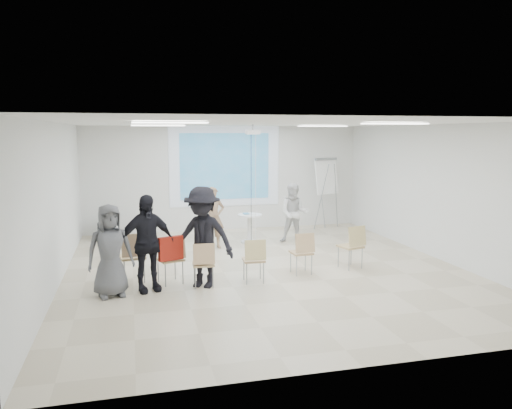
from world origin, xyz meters
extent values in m
cube|color=beige|center=(0.00, 0.00, -0.05)|extent=(8.00, 9.00, 0.10)
cube|color=white|center=(0.00, 0.00, 3.05)|extent=(8.00, 9.00, 0.10)
cube|color=silver|center=(0.00, 4.55, 1.50)|extent=(8.00, 0.10, 3.00)
cube|color=silver|center=(-4.05, 0.00, 1.50)|extent=(0.10, 9.00, 3.00)
cube|color=silver|center=(4.05, 0.00, 1.50)|extent=(0.10, 9.00, 3.00)
cube|color=silver|center=(0.00, 4.49, 1.85)|extent=(3.20, 0.01, 2.30)
cube|color=teal|center=(0.00, 4.47, 1.85)|extent=(2.60, 0.01, 1.90)
cylinder|color=white|center=(0.27, 2.53, 0.03)|extent=(0.46, 0.46, 0.05)
cylinder|color=silver|center=(0.27, 2.53, 0.36)|extent=(0.12, 0.12, 0.67)
cylinder|color=white|center=(0.27, 2.53, 0.72)|extent=(0.62, 0.62, 0.04)
cube|color=silver|center=(0.32, 2.50, 0.75)|extent=(0.23, 0.18, 0.01)
cube|color=teal|center=(0.19, 2.59, 0.76)|extent=(0.15, 0.21, 0.02)
imported|color=#97785C|center=(-0.72, 2.20, 0.85)|extent=(0.67, 0.49, 1.71)
imported|color=white|center=(1.38, 2.29, 0.85)|extent=(1.00, 0.91, 1.70)
cube|color=silver|center=(-0.54, 2.45, 1.13)|extent=(0.05, 0.11, 0.04)
cube|color=silver|center=(1.20, 2.54, 1.15)|extent=(0.08, 0.13, 0.04)
cube|color=tan|center=(-2.67, -0.19, 0.48)|extent=(0.51, 0.51, 0.04)
cube|color=tan|center=(-2.63, -0.40, 0.75)|extent=(0.46, 0.16, 0.43)
cylinder|color=gray|center=(-2.82, -0.40, 0.23)|extent=(0.03, 0.03, 0.47)
cylinder|color=gray|center=(-2.46, -0.34, 0.23)|extent=(0.03, 0.03, 0.47)
cylinder|color=#909298|center=(-2.87, -0.04, 0.23)|extent=(0.03, 0.03, 0.47)
cylinder|color=gray|center=(-2.51, 0.02, 0.23)|extent=(0.03, 0.03, 0.47)
cube|color=tan|center=(-1.98, -0.48, 0.46)|extent=(0.54, 0.54, 0.04)
cube|color=tan|center=(-1.91, -0.67, 0.71)|extent=(0.43, 0.22, 0.41)
cylinder|color=gray|center=(-2.09, -0.70, 0.22)|extent=(0.03, 0.03, 0.45)
cylinder|color=gray|center=(-1.76, -0.59, 0.22)|extent=(0.03, 0.03, 0.45)
cylinder|color=#95979D|center=(-2.20, -0.37, 0.22)|extent=(0.03, 0.03, 0.45)
cylinder|color=gray|center=(-1.87, -0.26, 0.22)|extent=(0.03, 0.03, 0.45)
cube|color=tan|center=(-1.40, -0.82, 0.42)|extent=(0.42, 0.42, 0.04)
cube|color=tan|center=(-1.42, -1.00, 0.65)|extent=(0.40, 0.10, 0.37)
cylinder|color=gray|center=(-1.57, -0.96, 0.21)|extent=(0.02, 0.02, 0.41)
cylinder|color=gray|center=(-1.26, -0.98, 0.21)|extent=(0.02, 0.02, 0.41)
cylinder|color=gray|center=(-1.55, -0.65, 0.21)|extent=(0.02, 0.02, 0.41)
cylinder|color=gray|center=(-1.24, -0.67, 0.21)|extent=(0.02, 0.02, 0.41)
cube|color=tan|center=(-0.44, -0.77, 0.42)|extent=(0.42, 0.42, 0.04)
cube|color=tan|center=(-0.45, -0.96, 0.66)|extent=(0.40, 0.11, 0.38)
cylinder|color=gray|center=(-0.61, -0.92, 0.21)|extent=(0.02, 0.02, 0.42)
cylinder|color=#919399|center=(-0.29, -0.94, 0.21)|extent=(0.02, 0.02, 0.42)
cylinder|color=#94979C|center=(-0.59, -0.60, 0.21)|extent=(0.02, 0.02, 0.42)
cylinder|color=#97999F|center=(-0.27, -0.62, 0.21)|extent=(0.02, 0.02, 0.42)
cube|color=tan|center=(0.62, -0.46, 0.43)|extent=(0.42, 0.42, 0.04)
cube|color=tan|center=(0.63, -0.65, 0.67)|extent=(0.40, 0.10, 0.38)
cylinder|color=#93969B|center=(0.47, -0.63, 0.21)|extent=(0.02, 0.02, 0.42)
cylinder|color=gray|center=(0.79, -0.61, 0.21)|extent=(0.02, 0.02, 0.42)
cylinder|color=gray|center=(0.45, -0.31, 0.21)|extent=(0.02, 0.02, 0.42)
cylinder|color=#94989C|center=(0.77, -0.29, 0.21)|extent=(0.02, 0.02, 0.42)
cube|color=tan|center=(1.76, -0.31, 0.46)|extent=(0.53, 0.53, 0.04)
cube|color=#CEB777|center=(1.81, -0.50, 0.71)|extent=(0.43, 0.20, 0.41)
cylinder|color=gray|center=(1.64, -0.52, 0.22)|extent=(0.03, 0.03, 0.45)
cylinder|color=#95999E|center=(1.97, -0.43, 0.22)|extent=(0.03, 0.03, 0.45)
cylinder|color=gray|center=(1.54, -0.19, 0.22)|extent=(0.03, 0.03, 0.45)
cylinder|color=gray|center=(1.88, -0.09, 0.22)|extent=(0.03, 0.03, 0.45)
cube|color=#AB2115|center=(-1.98, -0.70, 0.72)|extent=(0.47, 0.25, 0.44)
imported|color=black|center=(-1.40, -0.80, 0.45)|extent=(0.32, 0.24, 0.02)
imported|color=black|center=(-2.42, -0.85, 1.00)|extent=(1.31, 0.99, 2.00)
imported|color=black|center=(-1.41, -0.84, 1.05)|extent=(1.55, 1.33, 2.10)
imported|color=#5C5D62|center=(-3.03, -0.99, 0.90)|extent=(0.99, 0.77, 1.80)
cylinder|color=#909398|center=(2.68, 3.69, 0.97)|extent=(0.41, 0.13, 1.91)
cylinder|color=gray|center=(3.19, 3.85, 0.97)|extent=(0.30, 0.32, 1.91)
cylinder|color=gray|center=(2.84, 4.10, 0.97)|extent=(0.15, 0.42, 1.91)
cube|color=white|center=(2.90, 3.89, 1.56)|extent=(0.79, 0.42, 1.07)
cube|color=gray|center=(2.89, 3.94, 2.05)|extent=(0.76, 0.28, 0.07)
cube|color=black|center=(-3.30, 3.84, 0.25)|extent=(0.47, 0.39, 0.45)
cube|color=gray|center=(-3.30, 3.84, 0.57)|extent=(0.33, 0.29, 0.20)
cylinder|color=black|center=(-3.49, 3.71, 0.03)|extent=(0.06, 0.06, 0.05)
cylinder|color=black|center=(-3.13, 3.69, 0.03)|extent=(0.06, 0.06, 0.05)
cylinder|color=black|center=(-3.47, 3.98, 0.03)|extent=(0.06, 0.06, 0.05)
cylinder|color=black|center=(-3.12, 3.96, 0.03)|extent=(0.06, 0.06, 0.05)
cube|color=white|center=(0.10, 1.50, 2.82)|extent=(0.30, 0.25, 0.10)
cylinder|color=gray|center=(0.10, 1.50, 2.93)|extent=(0.04, 0.04, 0.14)
cylinder|color=black|center=(0.04, 1.42, 1.39)|extent=(0.01, 0.01, 2.77)
cylinder|color=white|center=(0.14, 1.40, 1.39)|extent=(0.01, 0.01, 2.77)
cube|color=white|center=(-2.00, 2.00, 2.97)|extent=(1.20, 0.30, 0.02)
cube|color=white|center=(2.00, 2.00, 2.97)|extent=(1.20, 0.30, 0.02)
cube|color=white|center=(-2.00, -1.50, 2.97)|extent=(1.20, 0.30, 0.02)
cube|color=white|center=(2.00, -1.50, 2.97)|extent=(1.20, 0.30, 0.02)
camera|label=1|loc=(-2.63, -9.69, 2.81)|focal=35.00mm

